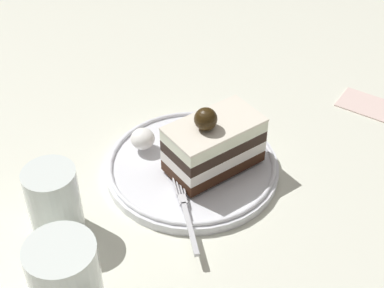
# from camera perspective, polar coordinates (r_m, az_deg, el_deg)

# --- Properties ---
(ground_plane) EXTENTS (2.40, 2.40, 0.00)m
(ground_plane) POSITION_cam_1_polar(r_m,az_deg,el_deg) (0.78, -1.33, -2.68)
(ground_plane) COLOR silver
(dessert_plate) EXTENTS (0.23, 0.23, 0.02)m
(dessert_plate) POSITION_cam_1_polar(r_m,az_deg,el_deg) (0.78, 0.00, -2.18)
(dessert_plate) COLOR white
(dessert_plate) RESTS_ON ground_plane
(cake_slice) EXTENTS (0.12, 0.14, 0.10)m
(cake_slice) POSITION_cam_1_polar(r_m,az_deg,el_deg) (0.74, 2.13, 0.05)
(cake_slice) COLOR #341A0D
(cake_slice) RESTS_ON dessert_plate
(whipped_cream_dollop) EXTENTS (0.03, 0.03, 0.03)m
(whipped_cream_dollop) POSITION_cam_1_polar(r_m,az_deg,el_deg) (0.79, -4.85, 0.52)
(whipped_cream_dollop) COLOR white
(whipped_cream_dollop) RESTS_ON dessert_plate
(fork) EXTENTS (0.08, 0.11, 0.00)m
(fork) POSITION_cam_1_polar(r_m,az_deg,el_deg) (0.70, -0.62, -6.66)
(fork) COLOR silver
(fork) RESTS_ON dessert_plate
(drink_glass_near) EXTENTS (0.07, 0.07, 0.10)m
(drink_glass_near) POSITION_cam_1_polar(r_m,az_deg,el_deg) (0.61, -12.15, -13.42)
(drink_glass_near) COLOR white
(drink_glass_near) RESTS_ON ground_plane
(drink_glass_far) EXTENTS (0.06, 0.06, 0.09)m
(drink_glass_far) POSITION_cam_1_polar(r_m,az_deg,el_deg) (0.69, -13.28, -5.88)
(drink_glass_far) COLOR white
(drink_glass_far) RESTS_ON ground_plane
(folded_napkin) EXTENTS (0.11, 0.07, 0.00)m
(folded_napkin) POSITION_cam_1_polar(r_m,az_deg,el_deg) (0.93, 17.33, 3.53)
(folded_napkin) COLOR beige
(folded_napkin) RESTS_ON ground_plane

